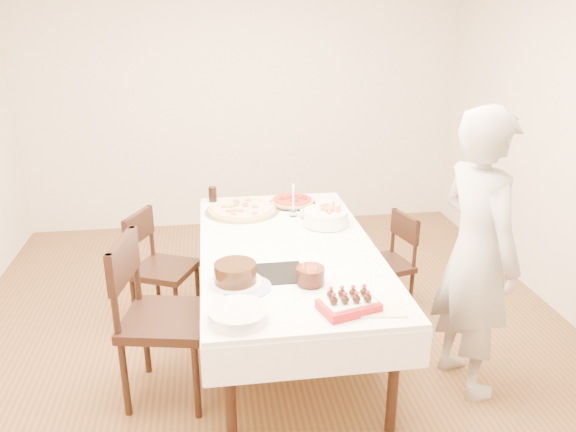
{
  "coord_description": "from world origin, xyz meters",
  "views": [
    {
      "loc": [
        -0.38,
        -3.3,
        2.23
      ],
      "look_at": [
        0.11,
        0.06,
        0.96
      ],
      "focal_mm": 35.0,
      "sensor_mm": 36.0,
      "label": 1
    }
  ],
  "objects": [
    {
      "name": "floor",
      "position": [
        0.0,
        0.0,
        0.0
      ],
      "size": [
        5.0,
        5.0,
        0.0
      ],
      "primitive_type": "plane",
      "color": "brown",
      "rests_on": "ground"
    },
    {
      "name": "wall_back",
      "position": [
        0.0,
        2.5,
        1.35
      ],
      "size": [
        4.5,
        0.04,
        2.7
      ],
      "primitive_type": "cube",
      "color": "beige",
      "rests_on": "floor"
    },
    {
      "name": "dining_table",
      "position": [
        0.11,
        0.06,
        0.38
      ],
      "size": [
        1.15,
        2.15,
        0.75
      ],
      "primitive_type": "cube",
      "rotation": [
        0.0,
        0.0,
        -0.01
      ],
      "color": "white",
      "rests_on": "floor"
    },
    {
      "name": "chair_right_savory",
      "position": [
        0.9,
        0.42,
        0.39
      ],
      "size": [
        0.49,
        0.49,
        0.78
      ],
      "primitive_type": null,
      "rotation": [
        0.0,
        0.0,
        0.25
      ],
      "color": "black",
      "rests_on": "floor"
    },
    {
      "name": "chair_left_savory",
      "position": [
        -0.74,
        0.5,
        0.43
      ],
      "size": [
        0.58,
        0.58,
        0.86
      ],
      "primitive_type": null,
      "rotation": [
        0.0,
        0.0,
        2.71
      ],
      "color": "black",
      "rests_on": "floor"
    },
    {
      "name": "chair_left_dessert",
      "position": [
        -0.68,
        -0.37,
        0.51
      ],
      "size": [
        0.62,
        0.62,
        1.03
      ],
      "primitive_type": null,
      "rotation": [
        0.0,
        0.0,
        2.95
      ],
      "color": "black",
      "rests_on": "floor"
    },
    {
      "name": "person",
      "position": [
        1.14,
        -0.5,
        0.88
      ],
      "size": [
        0.54,
        0.71,
        1.75
      ],
      "primitive_type": "imported",
      "rotation": [
        0.0,
        0.0,
        1.77
      ],
      "color": "beige",
      "rests_on": "floor"
    },
    {
      "name": "pizza_white",
      "position": [
        -0.15,
        0.75,
        0.77
      ],
      "size": [
        0.73,
        0.73,
        0.04
      ],
      "primitive_type": "cylinder",
      "rotation": [
        0.0,
        0.0,
        0.36
      ],
      "color": "beige",
      "rests_on": "dining_table"
    },
    {
      "name": "pizza_pepperoni",
      "position": [
        0.26,
        0.89,
        0.77
      ],
      "size": [
        0.42,
        0.42,
        0.04
      ],
      "primitive_type": "cylinder",
      "rotation": [
        0.0,
        0.0,
        0.15
      ],
      "color": "red",
      "rests_on": "dining_table"
    },
    {
      "name": "red_placemat",
      "position": [
        0.51,
        0.53,
        0.75
      ],
      "size": [
        0.27,
        0.27,
        0.01
      ],
      "primitive_type": "cube",
      "rotation": [
        0.0,
        0.0,
        -0.19
      ],
      "color": "#B21E1E",
      "rests_on": "dining_table"
    },
    {
      "name": "pasta_bowl",
      "position": [
        0.43,
        0.4,
        0.81
      ],
      "size": [
        0.33,
        0.33,
        0.1
      ],
      "primitive_type": "cylinder",
      "rotation": [
        0.0,
        0.0,
        -0.01
      ],
      "color": "white",
      "rests_on": "dining_table"
    },
    {
      "name": "taper_candle",
      "position": [
        0.23,
        0.62,
        0.88
      ],
      "size": [
        0.07,
        0.07,
        0.26
      ],
      "primitive_type": "cylinder",
      "rotation": [
        0.0,
        0.0,
        0.24
      ],
      "color": "white",
      "rests_on": "dining_table"
    },
    {
      "name": "shaker_pair",
      "position": [
        0.29,
        0.55,
        0.79
      ],
      "size": [
        0.09,
        0.09,
        0.09
      ],
      "primitive_type": null,
      "rotation": [
        0.0,
        0.0,
        0.26
      ],
      "color": "white",
      "rests_on": "dining_table"
    },
    {
      "name": "cola_glass",
      "position": [
        -0.36,
        1.05,
        0.81
      ],
      "size": [
        0.08,
        0.08,
        0.12
      ],
      "primitive_type": "cylinder",
      "rotation": [
        0.0,
        0.0,
        -0.34
      ],
      "color": "black",
      "rests_on": "dining_table"
    },
    {
      "name": "layer_cake",
      "position": [
        -0.26,
        -0.41,
        0.81
      ],
      "size": [
        0.39,
        0.39,
        0.12
      ],
      "primitive_type": "cylinder",
      "rotation": [
        0.0,
        0.0,
        -0.33
      ],
      "color": "#321B0C",
      "rests_on": "dining_table"
    },
    {
      "name": "cake_board",
      "position": [
        -0.01,
        -0.33,
        0.75
      ],
      "size": [
        0.3,
        0.3,
        0.01
      ],
      "primitive_type": "cube",
      "rotation": [
        0.0,
        0.0,
        0.01
      ],
      "color": "black",
      "rests_on": "dining_table"
    },
    {
      "name": "birthday_cake",
      "position": [
        0.16,
        -0.49,
        0.84
      ],
      "size": [
        0.2,
        0.2,
        0.16
      ],
      "primitive_type": "cylinder",
      "rotation": [
        0.0,
        0.0,
        -0.24
      ],
      "color": "#37180F",
      "rests_on": "dining_table"
    },
    {
      "name": "strawberry_box",
      "position": [
        0.3,
        -0.81,
        0.79
      ],
      "size": [
        0.34,
        0.27,
        0.07
      ],
      "primitive_type": null,
      "rotation": [
        0.0,
        0.0,
        0.28
      ],
      "color": "#AD1319",
      "rests_on": "dining_table"
    },
    {
      "name": "box_lid",
      "position": [
        0.46,
        -0.83,
        0.75
      ],
      "size": [
        0.28,
        0.21,
        0.02
      ],
      "primitive_type": "cube",
      "rotation": [
        0.0,
        0.0,
        -0.13
      ],
      "color": "beige",
      "rests_on": "dining_table"
    },
    {
      "name": "plate_stack",
      "position": [
        -0.27,
        -0.82,
        0.78
      ],
      "size": [
        0.36,
        0.36,
        0.06
      ],
      "primitive_type": "cylinder",
      "rotation": [
        0.0,
        0.0,
        -0.19
      ],
      "color": "white",
      "rests_on": "dining_table"
    },
    {
      "name": "china_plate",
      "position": [
        -0.21,
        -0.48,
        0.76
      ],
      "size": [
        0.3,
        0.3,
        0.01
      ],
      "primitive_type": "cylinder",
      "rotation": [
        0.0,
        0.0,
        0.03
      ],
      "color": "white",
      "rests_on": "dining_table"
    }
  ]
}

